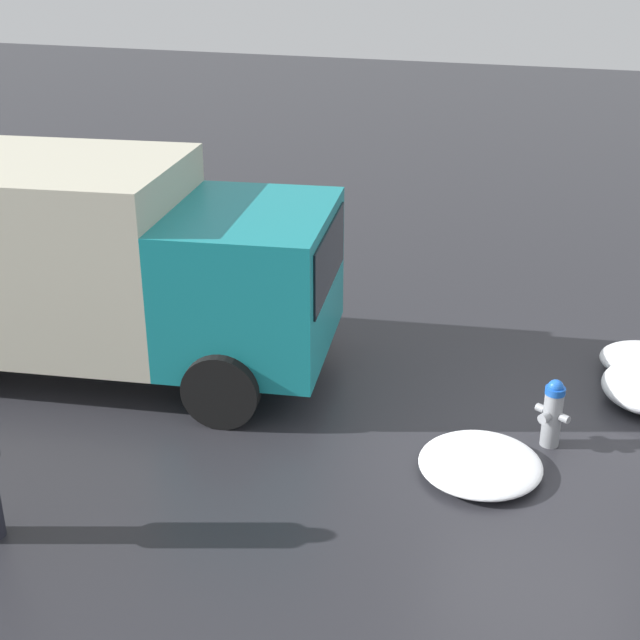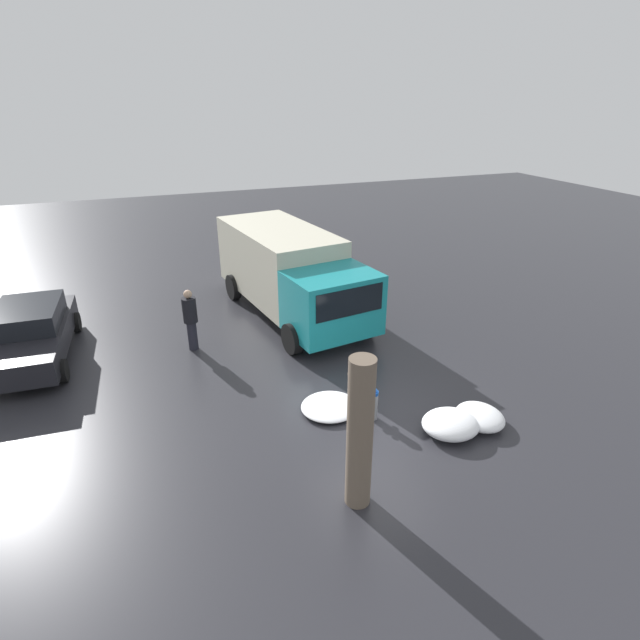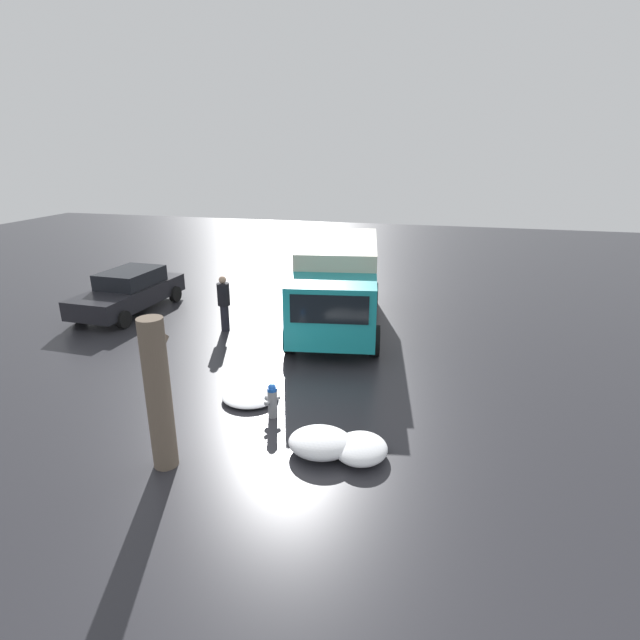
% 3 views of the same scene
% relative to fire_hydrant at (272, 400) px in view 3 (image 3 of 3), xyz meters
% --- Properties ---
extents(ground_plane, '(60.00, 60.00, 0.00)m').
position_rel_fire_hydrant_xyz_m(ground_plane, '(-0.00, -0.00, -0.41)').
color(ground_plane, '#28282D').
extents(fire_hydrant, '(0.40, 0.35, 0.81)m').
position_rel_fire_hydrant_xyz_m(fire_hydrant, '(0.00, 0.00, 0.00)').
color(fire_hydrant, gray).
rests_on(fire_hydrant, ground_plane).
extents(tree_trunk, '(0.70, 0.46, 2.94)m').
position_rel_fire_hydrant_xyz_m(tree_trunk, '(-2.16, 1.38, 1.07)').
color(tree_trunk, '#6B5B4C').
rests_on(tree_trunk, ground_plane).
extents(delivery_truck, '(7.33, 3.53, 2.71)m').
position_rel_fire_hydrant_xyz_m(delivery_truck, '(6.43, -0.12, 1.08)').
color(delivery_truck, teal).
rests_on(delivery_truck, ground_plane).
extents(pedestrian, '(0.40, 0.40, 1.82)m').
position_rel_fire_hydrant_xyz_m(pedestrian, '(4.89, 3.31, 0.58)').
color(pedestrian, '#23232D').
rests_on(pedestrian, ground_plane).
extents(parked_car, '(4.68, 2.19, 1.50)m').
position_rel_fire_hydrant_xyz_m(parked_car, '(5.94, 7.49, 0.35)').
color(parked_car, black).
rests_on(parked_car, ground_plane).
extents(snow_pile_by_hydrant, '(1.16, 1.04, 0.35)m').
position_rel_fire_hydrant_xyz_m(snow_pile_by_hydrant, '(-1.02, -2.15, -0.24)').
color(snow_pile_by_hydrant, white).
rests_on(snow_pile_by_hydrant, ground_plane).
extents(snow_pile_curbside, '(1.14, 1.27, 0.42)m').
position_rel_fire_hydrant_xyz_m(snow_pile_curbside, '(-1.06, -1.36, -0.20)').
color(snow_pile_curbside, white).
rests_on(snow_pile_curbside, ground_plane).
extents(snow_pile_by_tree, '(1.31, 1.36, 0.19)m').
position_rel_fire_hydrant_xyz_m(snow_pile_by_tree, '(0.65, 0.78, -0.32)').
color(snow_pile_by_tree, white).
rests_on(snow_pile_by_tree, ground_plane).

